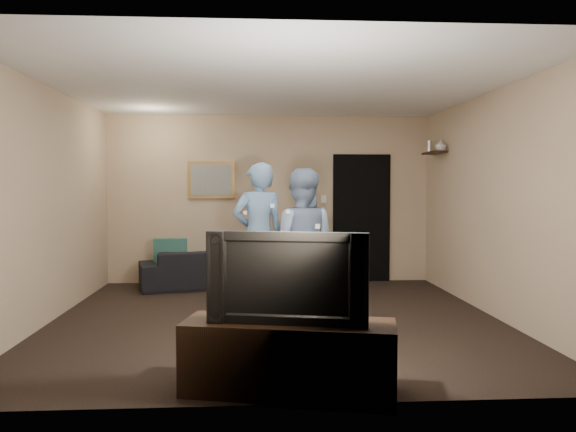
{
  "coord_description": "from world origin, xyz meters",
  "views": [
    {
      "loc": [
        -0.26,
        -6.27,
        1.49
      ],
      "look_at": [
        0.15,
        0.3,
        1.15
      ],
      "focal_mm": 35.0,
      "sensor_mm": 36.0,
      "label": 1
    }
  ],
  "objects": [
    {
      "name": "doorway",
      "position": [
        1.45,
        2.47,
        1.0
      ],
      "size": [
        0.9,
        0.06,
        2.0
      ],
      "primitive_type": "cube",
      "color": "black",
      "rests_on": "ground"
    },
    {
      "name": "throw_pillow",
      "position": [
        -1.48,
        2.1,
        0.48
      ],
      "size": [
        0.51,
        0.21,
        0.49
      ],
      "primitive_type": "cube",
      "rotation": [
        0.0,
        0.0,
        0.12
      ],
      "color": "#184841",
      "rests_on": "sofa"
    },
    {
      "name": "painting_canvas",
      "position": [
        -0.9,
        2.45,
        1.6
      ],
      "size": [
        0.62,
        0.01,
        0.47
      ],
      "primitive_type": "cube",
      "color": "slate",
      "rests_on": "painting_frame"
    },
    {
      "name": "wall_right",
      "position": [
        2.5,
        0.0,
        1.3
      ],
      "size": [
        0.04,
        5.0,
        2.6
      ],
      "primitive_type": "cube",
      "color": "tan",
      "rests_on": "ground"
    },
    {
      "name": "light_switch",
      "position": [
        0.85,
        2.48,
        1.3
      ],
      "size": [
        0.08,
        0.02,
        0.12
      ],
      "primitive_type": "cube",
      "color": "silver",
      "rests_on": "wall_back"
    },
    {
      "name": "television",
      "position": [
        -0.01,
        -2.28,
        0.85
      ],
      "size": [
        1.15,
        0.39,
        0.66
      ],
      "primitive_type": "imported",
      "rotation": [
        0.0,
        0.0,
        -0.22
      ],
      "color": "black",
      "rests_on": "tv_console"
    },
    {
      "name": "wall_shelf",
      "position": [
        2.39,
        1.8,
        1.99
      ],
      "size": [
        0.2,
        0.6,
        0.03
      ],
      "primitive_type": "cube",
      "color": "black",
      "rests_on": "wall_right"
    },
    {
      "name": "wii_player_right",
      "position": [
        0.27,
        -0.07,
        0.85
      ],
      "size": [
        0.94,
        0.8,
        1.7
      ],
      "color": "#7C93B4",
      "rests_on": "ground"
    },
    {
      "name": "sofa",
      "position": [
        -0.95,
        2.1,
        0.28
      ],
      "size": [
        2.06,
        1.2,
        0.56
      ],
      "primitive_type": "imported",
      "rotation": [
        0.0,
        0.0,
        3.39
      ],
      "color": "black",
      "rests_on": "ground"
    },
    {
      "name": "shelf_vase",
      "position": [
        2.39,
        1.53,
        2.08
      ],
      "size": [
        0.15,
        0.15,
        0.15
      ],
      "primitive_type": "imported",
      "rotation": [
        0.0,
        0.0,
        -0.0
      ],
      "color": "#BBBBC0",
      "rests_on": "wall_shelf"
    },
    {
      "name": "shelf_figurine",
      "position": [
        2.39,
        2.04,
        2.09
      ],
      "size": [
        0.06,
        0.06,
        0.18
      ],
      "primitive_type": "cylinder",
      "color": "silver",
      "rests_on": "wall_shelf"
    },
    {
      "name": "wall_front",
      "position": [
        0.0,
        -2.5,
        1.3
      ],
      "size": [
        5.0,
        0.04,
        2.6
      ],
      "primitive_type": "cube",
      "color": "tan",
      "rests_on": "ground"
    },
    {
      "name": "ceiling",
      "position": [
        0.0,
        0.0,
        2.6
      ],
      "size": [
        5.0,
        5.0,
        0.04
      ],
      "primitive_type": "cube",
      "color": "silver",
      "rests_on": "wall_back"
    },
    {
      "name": "painting_frame",
      "position": [
        -0.9,
        2.48,
        1.6
      ],
      "size": [
        0.72,
        0.05,
        0.57
      ],
      "primitive_type": "cube",
      "color": "olive",
      "rests_on": "wall_back"
    },
    {
      "name": "wii_player_left",
      "position": [
        -0.19,
        0.68,
        0.9
      ],
      "size": [
        0.74,
        0.58,
        1.79
      ],
      "color": "#729CC5",
      "rests_on": "ground"
    },
    {
      "name": "tv_console",
      "position": [
        -0.01,
        -2.28,
        0.25
      ],
      "size": [
        1.59,
        0.81,
        0.54
      ],
      "primitive_type": "cube",
      "rotation": [
        0.0,
        0.0,
        -0.22
      ],
      "color": "black",
      "rests_on": "ground"
    },
    {
      "name": "wall_left",
      "position": [
        -2.5,
        0.0,
        1.3
      ],
      "size": [
        0.04,
        5.0,
        2.6
      ],
      "primitive_type": "cube",
      "color": "tan",
      "rests_on": "ground"
    },
    {
      "name": "ground",
      "position": [
        0.0,
        0.0,
        0.0
      ],
      "size": [
        5.0,
        5.0,
        0.0
      ],
      "primitive_type": "plane",
      "color": "black",
      "rests_on": "ground"
    },
    {
      "name": "wall_back",
      "position": [
        0.0,
        2.5,
        1.3
      ],
      "size": [
        5.0,
        0.04,
        2.6
      ],
      "primitive_type": "cube",
      "color": "tan",
      "rests_on": "ground"
    }
  ]
}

